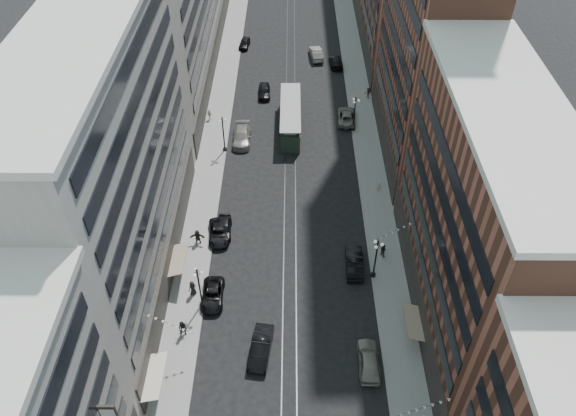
{
  "coord_description": "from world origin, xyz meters",
  "views": [
    {
      "loc": [
        0.04,
        -8.48,
        47.63
      ],
      "look_at": [
        -0.22,
        37.72,
        5.0
      ],
      "focal_mm": 35.0,
      "sensor_mm": 36.0,
      "label": 1
    }
  ],
  "objects_px": {
    "streetcar": "(290,118)",
    "car_4": "(369,360)",
    "pedestrian_9": "(368,93)",
    "lamppost_sw_far": "(199,286)",
    "lamppost_se_mid": "(354,113)",
    "car_5": "(261,348)",
    "pedestrian_5": "(198,237)",
    "pedestrian_6": "(210,115)",
    "car_7": "(219,233)",
    "car_14": "(316,53)",
    "car_12": "(336,62)",
    "car_13": "(264,91)",
    "car_extra_0": "(224,228)",
    "lamppost_sw_mid": "(223,133)",
    "car_11": "(346,116)",
    "car_9": "(244,43)",
    "car_8": "(242,136)",
    "car_10": "(354,262)",
    "pedestrian_7": "(383,250)",
    "pedestrian_2": "(183,329)",
    "pedestrian_8": "(379,186)",
    "car_2": "(213,295)",
    "lamppost_se_far": "(376,258)",
    "pedestrian_extra_0": "(193,288)"
  },
  "relations": [
    {
      "from": "car_12",
      "to": "car_extra_0",
      "type": "relative_size",
      "value": 1.15
    },
    {
      "from": "streetcar",
      "to": "car_extra_0",
      "type": "xyz_separation_m",
      "value": [
        -7.86,
        -21.96,
        -0.93
      ]
    },
    {
      "from": "lamppost_sw_far",
      "to": "streetcar",
      "type": "bearing_deg",
      "value": 74.32
    },
    {
      "from": "car_7",
      "to": "pedestrian_extra_0",
      "type": "distance_m",
      "value": 8.88
    },
    {
      "from": "car_extra_0",
      "to": "pedestrian_6",
      "type": "bearing_deg",
      "value": 97.93
    },
    {
      "from": "lamppost_sw_far",
      "to": "lamppost_se_mid",
      "type": "xyz_separation_m",
      "value": [
        18.4,
        32.0,
        0.0
      ]
    },
    {
      "from": "car_12",
      "to": "pedestrian_5",
      "type": "distance_m",
      "value": 46.43
    },
    {
      "from": "car_5",
      "to": "pedestrian_6",
      "type": "bearing_deg",
      "value": 110.28
    },
    {
      "from": "car_4",
      "to": "car_13",
      "type": "distance_m",
      "value": 50.27
    },
    {
      "from": "car_9",
      "to": "car_13",
      "type": "xyz_separation_m",
      "value": [
        4.2,
        -16.68,
        0.07
      ]
    },
    {
      "from": "lamppost_sw_mid",
      "to": "car_10",
      "type": "xyz_separation_m",
      "value": [
        16.39,
        -21.66,
        -2.24
      ]
    },
    {
      "from": "lamppost_sw_far",
      "to": "car_2",
      "type": "distance_m",
      "value": 2.75
    },
    {
      "from": "car_12",
      "to": "pedestrian_7",
      "type": "height_order",
      "value": "pedestrian_7"
    },
    {
      "from": "pedestrian_7",
      "to": "pedestrian_8",
      "type": "xyz_separation_m",
      "value": [
        0.76,
        11.25,
        -0.06
      ]
    },
    {
      "from": "car_7",
      "to": "car_14",
      "type": "distance_m",
      "value": 46.11
    },
    {
      "from": "streetcar",
      "to": "car_10",
      "type": "distance_m",
      "value": 28.38
    },
    {
      "from": "lamppost_se_mid",
      "to": "car_10",
      "type": "bearing_deg",
      "value": -94.31
    },
    {
      "from": "pedestrian_5",
      "to": "pedestrian_9",
      "type": "height_order",
      "value": "pedestrian_5"
    },
    {
      "from": "car_9",
      "to": "pedestrian_2",
      "type": "bearing_deg",
      "value": -85.71
    },
    {
      "from": "car_7",
      "to": "car_9",
      "type": "height_order",
      "value": "car_9"
    },
    {
      "from": "car_10",
      "to": "car_14",
      "type": "distance_m",
      "value": 49.04
    },
    {
      "from": "car_10",
      "to": "pedestrian_7",
      "type": "distance_m",
      "value": 3.83
    },
    {
      "from": "lamppost_sw_mid",
      "to": "car_11",
      "type": "relative_size",
      "value": 0.97
    },
    {
      "from": "car_14",
      "to": "pedestrian_8",
      "type": "xyz_separation_m",
      "value": [
        6.86,
        -35.99,
        0.05
      ]
    },
    {
      "from": "pedestrian_9",
      "to": "lamppost_sw_mid",
      "type": "bearing_deg",
      "value": -123.99
    },
    {
      "from": "car_14",
      "to": "car_extra_0",
      "type": "height_order",
      "value": "car_14"
    },
    {
      "from": "car_5",
      "to": "car_13",
      "type": "distance_m",
      "value": 47.59
    },
    {
      "from": "car_13",
      "to": "pedestrian_7",
      "type": "relative_size",
      "value": 2.71
    },
    {
      "from": "car_5",
      "to": "car_8",
      "type": "height_order",
      "value": "same"
    },
    {
      "from": "pedestrian_2",
      "to": "car_11",
      "type": "relative_size",
      "value": 0.34
    },
    {
      "from": "car_12",
      "to": "pedestrian_8",
      "type": "height_order",
      "value": "pedestrian_8"
    },
    {
      "from": "streetcar",
      "to": "pedestrian_7",
      "type": "height_order",
      "value": "streetcar"
    },
    {
      "from": "lamppost_sw_far",
      "to": "car_5",
      "type": "relative_size",
      "value": 1.05
    },
    {
      "from": "car_11",
      "to": "pedestrian_8",
      "type": "bearing_deg",
      "value": 104.22
    },
    {
      "from": "pedestrian_5",
      "to": "lamppost_se_mid",
      "type": "bearing_deg",
      "value": 50.28
    },
    {
      "from": "lamppost_sw_far",
      "to": "lamppost_sw_mid",
      "type": "height_order",
      "value": "same"
    },
    {
      "from": "lamppost_sw_far",
      "to": "car_14",
      "type": "relative_size",
      "value": 1.03
    },
    {
      "from": "car_9",
      "to": "car_8",
      "type": "bearing_deg",
      "value": -80.85
    },
    {
      "from": "car_4",
      "to": "car_8",
      "type": "height_order",
      "value": "car_8"
    },
    {
      "from": "lamppost_sw_far",
      "to": "pedestrian_extra_0",
      "type": "distance_m",
      "value": 2.66
    },
    {
      "from": "pedestrian_5",
      "to": "pedestrian_6",
      "type": "relative_size",
      "value": 1.19
    },
    {
      "from": "car_5",
      "to": "car_7",
      "type": "relative_size",
      "value": 1.07
    },
    {
      "from": "pedestrian_2",
      "to": "pedestrian_5",
      "type": "height_order",
      "value": "pedestrian_2"
    },
    {
      "from": "pedestrian_9",
      "to": "car_extra_0",
      "type": "xyz_separation_m",
      "value": [
        -20.14,
        -29.99,
        -0.32
      ]
    },
    {
      "from": "car_4",
      "to": "pedestrian_9",
      "type": "distance_m",
      "value": 48.14
    },
    {
      "from": "car_10",
      "to": "car_11",
      "type": "height_order",
      "value": "car_10"
    },
    {
      "from": "lamppost_se_far",
      "to": "pedestrian_2",
      "type": "bearing_deg",
      "value": -158.52
    },
    {
      "from": "streetcar",
      "to": "car_4",
      "type": "bearing_deg",
      "value": -79.27
    },
    {
      "from": "car_9",
      "to": "car_11",
      "type": "bearing_deg",
      "value": -48.52
    },
    {
      "from": "lamppost_se_mid",
      "to": "car_extra_0",
      "type": "bearing_deg",
      "value": -128.85
    }
  ]
}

